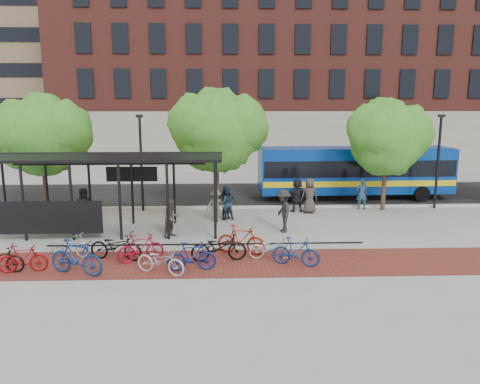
{
  "coord_description": "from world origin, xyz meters",
  "views": [
    {
      "loc": [
        -2.63,
        -21.2,
        5.75
      ],
      "look_at": [
        -1.87,
        0.4,
        1.6
      ],
      "focal_mm": 35.0,
      "sensor_mm": 36.0,
      "label": 1
    }
  ],
  "objects_px": {
    "tree_a": "(43,132)",
    "bike_11": "(296,252)",
    "lamp_post_left": "(141,160)",
    "tree_b": "(218,128)",
    "pedestrian_4": "(225,202)",
    "bike_3": "(77,257)",
    "bike_4": "(116,246)",
    "tree_c": "(388,135)",
    "pedestrian_6": "(309,196)",
    "bike_6": "(161,260)",
    "bike_8": "(219,247)",
    "pedestrian_9": "(283,211)",
    "pedestrian_2": "(226,203)",
    "bus": "(355,169)",
    "pedestrian_3": "(216,205)",
    "pedestrian_5": "(297,195)",
    "lamp_post_right": "(438,159)",
    "bike_7": "(191,256)",
    "pedestrian_8": "(172,218)",
    "bike_10": "(271,248)",
    "bus_shelter": "(99,166)",
    "pedestrian_0": "(84,206)",
    "bike_5": "(141,248)",
    "pedestrian_7": "(362,194)",
    "bike_1": "(23,259)",
    "bike_9": "(241,240)",
    "bike_2": "(69,244)"
  },
  "relations": [
    {
      "from": "bus",
      "to": "bike_5",
      "type": "bearing_deg",
      "value": -136.06
    },
    {
      "from": "bus_shelter",
      "to": "bike_8",
      "type": "distance_m",
      "value": 7.24
    },
    {
      "from": "bike_1",
      "to": "pedestrian_2",
      "type": "relative_size",
      "value": 0.97
    },
    {
      "from": "lamp_post_left",
      "to": "bus",
      "type": "distance_m",
      "value": 12.65
    },
    {
      "from": "bike_1",
      "to": "pedestrian_3",
      "type": "relative_size",
      "value": 1.05
    },
    {
      "from": "tree_a",
      "to": "bike_7",
      "type": "relative_size",
      "value": 3.62
    },
    {
      "from": "bike_3",
      "to": "bus_shelter",
      "type": "bearing_deg",
      "value": 25.83
    },
    {
      "from": "lamp_post_left",
      "to": "pedestrian_7",
      "type": "bearing_deg",
      "value": -0.65
    },
    {
      "from": "tree_c",
      "to": "pedestrian_6",
      "type": "relative_size",
      "value": 3.2
    },
    {
      "from": "pedestrian_7",
      "to": "pedestrian_8",
      "type": "relative_size",
      "value": 1.03
    },
    {
      "from": "bike_2",
      "to": "pedestrian_7",
      "type": "distance_m",
      "value": 15.3
    },
    {
      "from": "lamp_post_left",
      "to": "pedestrian_6",
      "type": "bearing_deg",
      "value": -5.46
    },
    {
      "from": "tree_b",
      "to": "bike_11",
      "type": "xyz_separation_m",
      "value": [
        2.83,
        -8.67,
        -3.94
      ]
    },
    {
      "from": "bike_3",
      "to": "bike_10",
      "type": "relative_size",
      "value": 1.23
    },
    {
      "from": "pedestrian_2",
      "to": "pedestrian_0",
      "type": "bearing_deg",
      "value": -12.79
    },
    {
      "from": "tree_a",
      "to": "pedestrian_2",
      "type": "height_order",
      "value": "tree_a"
    },
    {
      "from": "tree_a",
      "to": "bike_11",
      "type": "bearing_deg",
      "value": -36.21
    },
    {
      "from": "bike_8",
      "to": "pedestrian_9",
      "type": "distance_m",
      "value": 4.82
    },
    {
      "from": "bus_shelter",
      "to": "bus",
      "type": "height_order",
      "value": "bus_shelter"
    },
    {
      "from": "bus",
      "to": "bike_1",
      "type": "relative_size",
      "value": 7.09
    },
    {
      "from": "lamp_post_left",
      "to": "bike_11",
      "type": "distance_m",
      "value": 11.51
    },
    {
      "from": "bike_1",
      "to": "tree_a",
      "type": "bearing_deg",
      "value": 6.57
    },
    {
      "from": "pedestrian_2",
      "to": "pedestrian_6",
      "type": "bearing_deg",
      "value": 179.45
    },
    {
      "from": "bike_3",
      "to": "bike_4",
      "type": "xyz_separation_m",
      "value": [
        0.98,
        1.48,
        -0.08
      ]
    },
    {
      "from": "tree_a",
      "to": "pedestrian_0",
      "type": "distance_m",
      "value": 4.86
    },
    {
      "from": "bike_6",
      "to": "bike_8",
      "type": "xyz_separation_m",
      "value": [
        1.96,
        1.25,
        0.06
      ]
    },
    {
      "from": "bike_5",
      "to": "pedestrian_8",
      "type": "xyz_separation_m",
      "value": [
        0.81,
        3.2,
        0.31
      ]
    },
    {
      "from": "pedestrian_7",
      "to": "pedestrian_9",
      "type": "height_order",
      "value": "pedestrian_9"
    },
    {
      "from": "lamp_post_right",
      "to": "bike_1",
      "type": "bearing_deg",
      "value": -153.39
    },
    {
      "from": "lamp_post_left",
      "to": "pedestrian_2",
      "type": "height_order",
      "value": "lamp_post_left"
    },
    {
      "from": "bike_6",
      "to": "pedestrian_2",
      "type": "relative_size",
      "value": 1.09
    },
    {
      "from": "tree_b",
      "to": "pedestrian_4",
      "type": "distance_m",
      "value": 3.99
    },
    {
      "from": "bike_7",
      "to": "pedestrian_8",
      "type": "xyz_separation_m",
      "value": [
        -1.12,
        4.21,
        0.32
      ]
    },
    {
      "from": "tree_a",
      "to": "lamp_post_left",
      "type": "height_order",
      "value": "tree_a"
    },
    {
      "from": "bike_3",
      "to": "pedestrian_0",
      "type": "xyz_separation_m",
      "value": [
        -1.74,
        6.92,
        0.26
      ]
    },
    {
      "from": "pedestrian_3",
      "to": "bus_shelter",
      "type": "bearing_deg",
      "value": -170.84
    },
    {
      "from": "bike_6",
      "to": "bike_11",
      "type": "distance_m",
      "value": 4.77
    },
    {
      "from": "pedestrian_2",
      "to": "pedestrian_5",
      "type": "xyz_separation_m",
      "value": [
        3.79,
        1.58,
        0.06
      ]
    },
    {
      "from": "bike_3",
      "to": "pedestrian_8",
      "type": "height_order",
      "value": "pedestrian_8"
    },
    {
      "from": "pedestrian_4",
      "to": "bus",
      "type": "bearing_deg",
      "value": 20.47
    },
    {
      "from": "pedestrian_2",
      "to": "bus",
      "type": "bearing_deg",
      "value": -164.27
    },
    {
      "from": "bike_10",
      "to": "bike_11",
      "type": "distance_m",
      "value": 1.1
    },
    {
      "from": "bike_6",
      "to": "pedestrian_9",
      "type": "relative_size",
      "value": 0.95
    },
    {
      "from": "bike_9",
      "to": "pedestrian_0",
      "type": "bearing_deg",
      "value": 74.7
    },
    {
      "from": "bike_3",
      "to": "pedestrian_8",
      "type": "bearing_deg",
      "value": -11.11
    },
    {
      "from": "pedestrian_3",
      "to": "pedestrian_5",
      "type": "distance_m",
      "value": 4.66
    },
    {
      "from": "lamp_post_right",
      "to": "pedestrian_2",
      "type": "bearing_deg",
      "value": -169.47
    },
    {
      "from": "pedestrian_0",
      "to": "pedestrian_7",
      "type": "height_order",
      "value": "pedestrian_0"
    },
    {
      "from": "bike_4",
      "to": "bike_5",
      "type": "relative_size",
      "value": 1.17
    },
    {
      "from": "bike_5",
      "to": "bike_8",
      "type": "bearing_deg",
      "value": -115.2
    }
  ]
}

